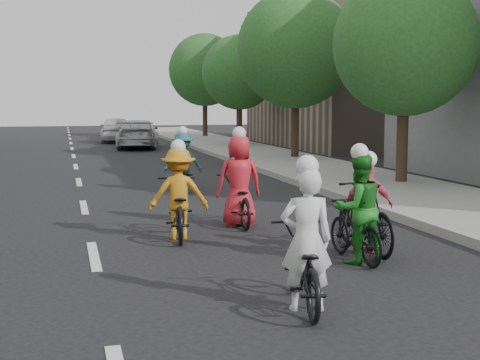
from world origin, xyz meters
name	(u,v)px	position (x,y,z in m)	size (l,w,h in m)	color
ground	(94,256)	(0.00, 0.00, 0.00)	(120.00, 120.00, 0.00)	black
sidewalk_right	(329,172)	(8.00, 10.00, 0.07)	(4.00, 80.00, 0.15)	gray
curb_right	(272,174)	(6.05, 10.00, 0.09)	(0.18, 80.00, 0.18)	#999993
bldg_se	(368,73)	(16.00, 24.00, 4.00)	(10.00, 14.00, 8.00)	gray
tree_r_0	(405,44)	(8.80, 6.60, 3.96)	(4.00, 4.00, 5.97)	black
tree_r_1	(296,49)	(8.80, 15.60, 4.52)	(4.80, 4.80, 6.93)	black
tree_r_2	(239,73)	(8.80, 24.60, 3.96)	(4.00, 4.00, 5.97)	black
tree_r_3	(205,70)	(8.80, 33.60, 4.52)	(4.80, 4.80, 6.93)	black
cyclist_0	(238,191)	(2.82, 1.94, 0.66)	(0.88, 1.84, 1.91)	black
cyclist_1	(366,213)	(4.17, -0.83, 0.62)	(0.87, 1.90, 1.62)	black
cyclist_2	(183,166)	(2.63, 7.08, 0.68)	(1.08, 1.93, 1.75)	black
cyclist_3	(304,259)	(2.23, -3.30, 0.57)	(0.94, 1.88, 1.78)	black
cyclist_4	(178,202)	(1.50, 1.02, 0.64)	(1.09, 2.02, 1.74)	black
cyclist_5	(357,218)	(3.76, -1.39, 0.67)	(0.83, 1.61, 1.77)	black
follow_car_lead	(138,134)	(3.34, 24.53, 0.73)	(2.06, 5.06, 1.47)	#AAAAAE
follow_car_trail	(116,129)	(2.65, 30.39, 0.77)	(1.82, 4.54, 1.55)	silver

